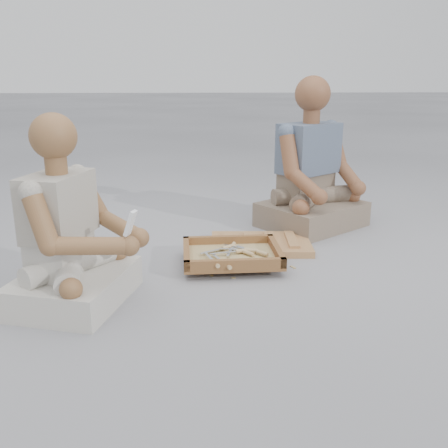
{
  "coord_description": "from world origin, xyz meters",
  "views": [
    {
      "loc": [
        -0.12,
        -2.18,
        1.02
      ],
      "look_at": [
        0.01,
        0.23,
        0.3
      ],
      "focal_mm": 40.0,
      "sensor_mm": 36.0,
      "label": 1
    }
  ],
  "objects": [
    {
      "name": "chisel_9",
      "position": [
        0.03,
        0.5,
        0.08
      ],
      "size": [
        0.19,
        0.13,
        0.02
      ],
      "rotation": [
        0.0,
        0.0,
        0.58
      ],
      "color": "silver",
      "rests_on": "tool_tray"
    },
    {
      "name": "wood_chip_12",
      "position": [
        0.28,
        0.38,
        0.0
      ],
      "size": [
        0.02,
        0.02,
        0.0
      ],
      "primitive_type": "cube",
      "rotation": [
        0.0,
        0.0,
        1.89
      ],
      "color": "tan",
      "rests_on": "ground"
    },
    {
      "name": "wood_chip_5",
      "position": [
        -0.16,
        0.7,
        0.0
      ],
      "size": [
        0.02,
        0.02,
        0.0
      ],
      "primitive_type": "cube",
      "rotation": [
        0.0,
        0.0,
        1.19
      ],
      "color": "tan",
      "rests_on": "ground"
    },
    {
      "name": "tool_tray",
      "position": [
        0.06,
        0.42,
        0.06
      ],
      "size": [
        0.55,
        0.44,
        0.07
      ],
      "rotation": [
        0.0,
        0.0,
        0.03
      ],
      "color": "brown",
      "rests_on": "carved_panel"
    },
    {
      "name": "wood_chip_0",
      "position": [
        -0.08,
        0.45,
        0.0
      ],
      "size": [
        0.02,
        0.02,
        0.0
      ],
      "primitive_type": "cube",
      "rotation": [
        0.0,
        0.0,
        0.08
      ],
      "color": "tan",
      "rests_on": "ground"
    },
    {
      "name": "wood_chip_9",
      "position": [
        0.06,
        0.24,
        0.0
      ],
      "size": [
        0.02,
        0.02,
        0.0
      ],
      "primitive_type": "cube",
      "rotation": [
        0.0,
        0.0,
        3.0
      ],
      "color": "tan",
      "rests_on": "ground"
    },
    {
      "name": "chisel_0",
      "position": [
        -0.04,
        0.25,
        0.09
      ],
      "size": [
        0.08,
        0.22,
        0.02
      ],
      "rotation": [
        0.0,
        0.0,
        -1.28
      ],
      "color": "silver",
      "rests_on": "tool_tray"
    },
    {
      "name": "wood_chip_1",
      "position": [
        0.19,
        0.63,
        0.0
      ],
      "size": [
        0.02,
        0.02,
        0.0
      ],
      "primitive_type": "cube",
      "rotation": [
        0.0,
        0.0,
        1.73
      ],
      "color": "tan",
      "rests_on": "ground"
    },
    {
      "name": "mobile_phone",
      "position": [
        -0.41,
        -0.14,
        0.42
      ],
      "size": [
        0.07,
        0.06,
        0.11
      ],
      "rotation": [
        -0.35,
        0.0,
        -1.89
      ],
      "color": "white",
      "rests_on": "craftsman"
    },
    {
      "name": "companion",
      "position": [
        0.67,
        1.17,
        0.34
      ],
      "size": [
        0.84,
        0.81,
        1.02
      ],
      "rotation": [
        0.0,
        0.0,
        3.78
      ],
      "color": "#7D705A",
      "rests_on": "ground"
    },
    {
      "name": "wood_chip_2",
      "position": [
        0.15,
        0.72,
        0.0
      ],
      "size": [
        0.02,
        0.02,
        0.0
      ],
      "primitive_type": "cube",
      "rotation": [
        0.0,
        0.0,
        2.77
      ],
      "color": "tan",
      "rests_on": "ground"
    },
    {
      "name": "chisel_7",
      "position": [
        0.1,
        0.43,
        0.08
      ],
      "size": [
        0.22,
        0.07,
        0.02
      ],
      "rotation": [
        0.0,
        0.0,
        0.23
      ],
      "color": "silver",
      "rests_on": "tool_tray"
    },
    {
      "name": "craftsman",
      "position": [
        -0.7,
        0.0,
        0.3
      ],
      "size": [
        0.65,
        0.66,
        0.87
      ],
      "rotation": [
        0.0,
        0.0,
        -1.85
      ],
      "color": "#BCB6AF",
      "rests_on": "ground"
    },
    {
      "name": "wood_chip_7",
      "position": [
        -0.05,
        0.28,
        0.0
      ],
      "size": [
        0.02,
        0.02,
        0.0
      ],
      "primitive_type": "cube",
      "rotation": [
        0.0,
        0.0,
        1.48
      ],
      "color": "tan",
      "rests_on": "ground"
    },
    {
      "name": "wood_chip_11",
      "position": [
        0.38,
        0.6,
        0.0
      ],
      "size": [
        0.02,
        0.02,
        0.0
      ],
      "primitive_type": "cube",
      "rotation": [
        0.0,
        0.0,
        2.72
      ],
      "color": "tan",
      "rests_on": "ground"
    },
    {
      "name": "wood_chip_3",
      "position": [
        -0.13,
        0.7,
        0.0
      ],
      "size": [
        0.02,
        0.02,
        0.0
      ],
      "primitive_type": "cube",
      "rotation": [
        0.0,
        0.0,
        2.85
      ],
      "color": "tan",
      "rests_on": "ground"
    },
    {
      "name": "chisel_1",
      "position": [
        0.15,
        0.46,
        0.08
      ],
      "size": [
        0.18,
        0.15,
        0.02
      ],
      "rotation": [
        0.0,
        0.0,
        -0.67
      ],
      "color": "silver",
      "rests_on": "tool_tray"
    },
    {
      "name": "carved_panel",
      "position": [
        0.26,
        0.72,
        0.02
      ],
      "size": [
        0.63,
        0.44,
        0.04
      ],
      "primitive_type": "cube",
      "rotation": [
        0.0,
        0.0,
        -0.06
      ],
      "color": "#965E3A",
      "rests_on": "ground"
    },
    {
      "name": "wood_chip_10",
      "position": [
        0.41,
        0.36,
        0.0
      ],
      "size": [
        0.02,
        0.02,
        0.0
      ],
      "primitive_type": "cube",
      "rotation": [
        0.0,
        0.0,
        1.69
      ],
      "color": "tan",
      "rests_on": "ground"
    },
    {
      "name": "wood_chip_13",
      "position": [
        0.35,
        0.36,
        0.0
      ],
      "size": [
        0.02,
        0.02,
        0.0
      ],
      "primitive_type": "cube",
      "rotation": [
        0.0,
        0.0,
        1.76
      ],
      "color": "tan",
      "rests_on": "ground"
    },
    {
      "name": "ground",
      "position": [
        0.0,
        0.0,
        0.0
      ],
      "size": [
        60.0,
        60.0,
        0.0
      ],
      "primitive_type": "plane",
      "color": "#98989D",
      "rests_on": "ground"
    },
    {
      "name": "wood_chip_8",
      "position": [
        -0.06,
        0.46,
        0.0
      ],
      "size": [
        0.02,
        0.02,
        0.0
      ],
      "primitive_type": "cube",
      "rotation": [
        0.0,
        0.0,
        3.01
      ],
      "color": "tan",
      "rests_on": "ground"
    },
    {
      "name": "wood_chip_4",
      "position": [
        0.01,
        0.37,
        0.0
      ],
      "size": [
        0.02,
        0.02,
        0.0
      ],
      "primitive_type": "cube",
      "rotation": [
        0.0,
        0.0,
        1.02
      ],
      "color": "tan",
      "rests_on": "ground"
    },
    {
      "name": "chisel_3",
      "position": [
        0.05,
        0.51,
        0.07
      ],
      "size": [
        0.21,
        0.11,
        0.02
      ],
      "rotation": [
        0.0,
        0.0,
        0.45
      ],
      "color": "silver",
      "rests_on": "tool_tray"
    },
    {
      "name": "chisel_2",
      "position": [
        0.14,
        0.41,
        0.08
      ],
      "size": [
        0.16,
        0.18,
        0.02
      ],
      "rotation": [
        0.0,
        0.0,
        -0.85
      ],
      "color": "silver",
      "rests_on": "tool_tray"
    },
    {
      "name": "chisel_5",
      "position": [
        0.16,
        0.43,
        0.08
      ],
      "size": [
        0.22,
        0.07,
        0.02
      ],
      "rotation": [
        0.0,
        0.0,
        -0.24
      ],
      "color": "silver",
      "rests_on": "tool_tray"
    },
    {
      "name": "chisel_4",
      "position": [
        0.21,
        0.4,
        0.08
      ],
      "size": [
        0.17,
        0.17,
        0.02
      ],
      "rotation": [
        0.0,
        0.0,
        -0.79
      ],
      "color": "silver",
      "rests_on": "tool_tray"
    },
    {
      "name": "chisel_8",
      "position": [
        0.02,
        0.24,
        0.08
      ],
      "size": [
        0.1,
        0.21,
        0.02
      ],
      "rotation": [
        0.0,
        0.0,
        -1.2
      ],
      "color": "silver",
      "rests_on": "tool_tray"
    },
    {
      "name": "chisel_6",
      "position": [
        0.07,
        0.52,
        0.08
      ],
      "size": [
        0.07,
        0.22,
        0.02
      ],
      "rotation": [
        0.0,
        0.0,
        1.34
      ],
      "color": "silver",
      "rests_on": "tool_tray"
    },
    {
      "name": "wood_chip_6",
      "position": [
        0.4,
        0.38,
        0.0
      ],
      "size": [
        0.02,
        0.02,
        0.0
      ],
      "primitive_type": "cube",
      "rotation": [
        0.0,
        0.0,
        2.02
      ],
      "color": "tan",
      "rests_on": "ground"
    }
  ]
}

